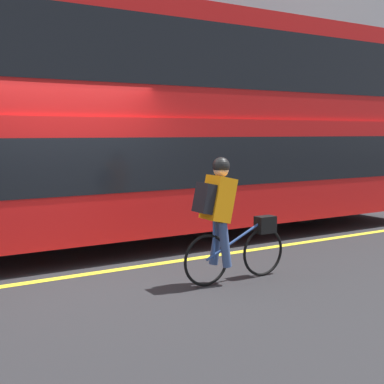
% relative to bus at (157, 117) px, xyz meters
% --- Properties ---
extents(ground_plane, '(80.00, 80.00, 0.00)m').
position_rel_bus_xyz_m(ground_plane, '(-1.97, -1.52, -2.13)').
color(ground_plane, '#232326').
extents(road_center_line, '(50.00, 0.14, 0.01)m').
position_rel_bus_xyz_m(road_center_line, '(-1.97, -1.54, -2.13)').
color(road_center_line, yellow).
rests_on(road_center_line, ground_plane).
extents(bus, '(10.92, 2.55, 3.83)m').
position_rel_bus_xyz_m(bus, '(0.00, 0.00, 0.00)').
color(bus, black).
rests_on(bus, ground_plane).
extents(cyclist_on_bike, '(1.52, 0.32, 1.57)m').
position_rel_bus_xyz_m(cyclist_on_bike, '(-0.56, -2.81, -1.28)').
color(cyclist_on_bike, black).
rests_on(cyclist_on_bike, ground_plane).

